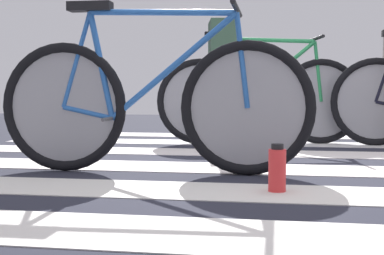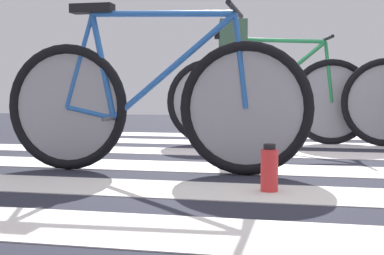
{
  "view_description": "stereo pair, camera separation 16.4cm",
  "coord_description": "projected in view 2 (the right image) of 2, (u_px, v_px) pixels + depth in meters",
  "views": [
    {
      "loc": [
        -0.1,
        -3.04,
        0.47
      ],
      "look_at": [
        -0.61,
        -0.03,
        0.27
      ],
      "focal_mm": 51.99,
      "sensor_mm": 36.0,
      "label": 1
    },
    {
      "loc": [
        0.07,
        -3.04,
        0.47
      ],
      "look_at": [
        -0.61,
        -0.03,
        0.27
      ],
      "focal_mm": 51.99,
      "sensor_mm": 36.0,
      "label": 2
    }
  ],
  "objects": [
    {
      "name": "water_bottle",
      "position": [
        269.0,
        169.0,
        2.47
      ],
      "size": [
        0.08,
        0.08,
        0.22
      ],
      "color": "red",
      "rests_on": "ground"
    },
    {
      "name": "crosswalk_markings",
      "position": [
        308.0,
        170.0,
        3.15
      ],
      "size": [
        5.38,
        4.98,
        0.0
      ],
      "color": "silver",
      "rests_on": "ground"
    },
    {
      "name": "cyclist_2_of_3",
      "position": [
        233.0,
        65.0,
        4.63
      ],
      "size": [
        0.38,
        0.45,
        1.02
      ],
      "rotation": [
        0.0,
        0.0,
        0.2
      ],
      "color": "brown",
      "rests_on": "ground"
    },
    {
      "name": "ground",
      "position": [
        302.0,
        176.0,
        3.01
      ],
      "size": [
        18.0,
        14.0,
        0.02
      ],
      "color": "#232430"
    },
    {
      "name": "bicycle_1_of_3",
      "position": [
        153.0,
        103.0,
        3.05
      ],
      "size": [
        1.74,
        0.52,
        0.93
      ],
      "rotation": [
        0.0,
        0.0,
        0.01
      ],
      "color": "black",
      "rests_on": "ground"
    },
    {
      "name": "bicycle_2_of_3",
      "position": [
        270.0,
        99.0,
        4.64
      ],
      "size": [
        1.71,
        0.56,
        0.93
      ],
      "rotation": [
        0.0,
        0.0,
        0.2
      ],
      "color": "black",
      "rests_on": "ground"
    }
  ]
}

